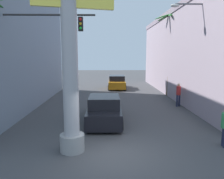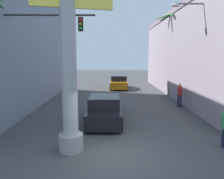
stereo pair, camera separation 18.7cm
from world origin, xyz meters
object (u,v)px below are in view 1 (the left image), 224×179
object	(u,v)px
traffic_light_mast	(28,48)
palm_tree_mid_right	(171,44)
car_far	(117,82)
pedestrian_mid_right	(178,93)
car_lead	(104,109)
street_lamp	(199,49)

from	to	relation	value
traffic_light_mast	palm_tree_mid_right	size ratio (longest dim) A/B	0.76
car_far	traffic_light_mast	bearing A→B (deg)	-110.18
palm_tree_mid_right	pedestrian_mid_right	xyz separation A→B (m)	(-0.62, -4.74, -3.92)
pedestrian_mid_right	palm_tree_mid_right	bearing A→B (deg)	82.55
car_lead	car_far	bearing A→B (deg)	84.28
traffic_light_mast	street_lamp	bearing A→B (deg)	12.74
palm_tree_mid_right	pedestrian_mid_right	world-z (taller)	palm_tree_mid_right
pedestrian_mid_right	car_lead	bearing A→B (deg)	-146.56
street_lamp	traffic_light_mast	distance (m)	10.12
traffic_light_mast	palm_tree_mid_right	distance (m)	13.84
street_lamp	pedestrian_mid_right	size ratio (longest dim) A/B	4.00
traffic_light_mast	car_lead	xyz separation A→B (m)	(3.90, 0.97, -3.51)
car_far	pedestrian_mid_right	xyz separation A→B (m)	(4.28, -9.55, 0.31)
car_far	pedestrian_mid_right	bearing A→B (deg)	-65.88
car_lead	pedestrian_mid_right	size ratio (longest dim) A/B	2.84
street_lamp	palm_tree_mid_right	world-z (taller)	palm_tree_mid_right
palm_tree_mid_right	pedestrian_mid_right	distance (m)	6.18
car_lead	traffic_light_mast	bearing A→B (deg)	-166.06
street_lamp	car_lead	bearing A→B (deg)	-168.05
street_lamp	pedestrian_mid_right	bearing A→B (deg)	98.49
street_lamp	traffic_light_mast	size ratio (longest dim) A/B	1.19
street_lamp	traffic_light_mast	bearing A→B (deg)	-167.26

